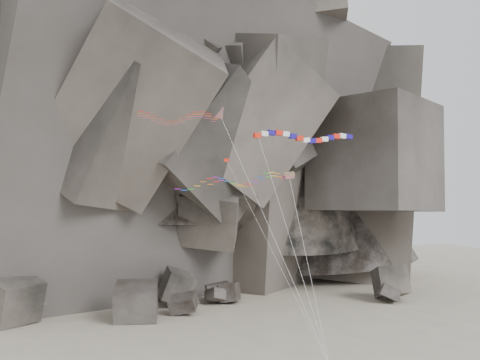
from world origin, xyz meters
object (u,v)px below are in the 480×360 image
object	(u,v)px
delta_kite	(176,117)
parafoil_kite	(230,181)
banner_kite	(305,137)
pennant_kite	(246,200)

from	to	relation	value
delta_kite	parafoil_kite	xyz separation A→B (m)	(6.02, -0.69, -7.02)
delta_kite	banner_kite	size ratio (longest dim) A/B	1.11
parafoil_kite	banner_kite	bearing A→B (deg)	-10.39
delta_kite	banner_kite	bearing A→B (deg)	-28.28
delta_kite	pennant_kite	bearing A→B (deg)	-25.13
banner_kite	parafoil_kite	xyz separation A→B (m)	(-8.32, 1.80, -4.99)
delta_kite	pennant_kite	size ratio (longest dim) A/B	1.27
banner_kite	parafoil_kite	distance (m)	9.87
delta_kite	parafoil_kite	bearing A→B (deg)	-24.99
pennant_kite	banner_kite	bearing A→B (deg)	-12.12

